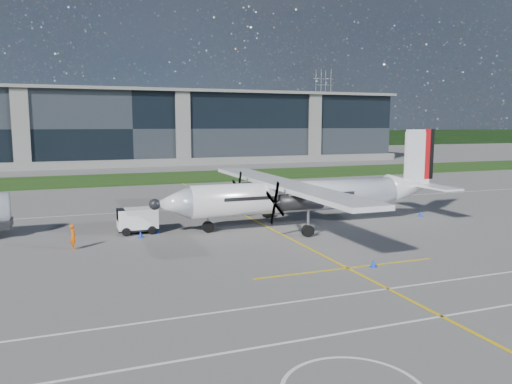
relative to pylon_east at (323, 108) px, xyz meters
The scene contains 15 objects.
ground 139.82m from the pylon_east, 127.69° to the right, with size 400.00×400.00×0.00m, color slate.
grass_strip 133.62m from the pylon_east, 129.81° to the right, with size 400.00×18.00×0.04m, color #1B3F11.
terminal_building 110.37m from the pylon_east, 140.53° to the right, with size 120.00×20.00×15.00m, color black.
tree_line 86.42m from the pylon_east, behind, with size 400.00×6.00×6.00m, color black.
pylon_east is the anchor object (origin of this frame).
yellow_taxiway_centerline 162.94m from the pylon_east, 120.36° to the right, with size 0.20×70.00×0.01m, color yellow.
white_lane_line 185.33m from the pylon_east, 117.40° to the right, with size 90.00×0.15×0.01m, color white.
turboprop_aircraft 164.02m from the pylon_east, 118.68° to the right, with size 25.85×26.81×8.04m, color white, non-canonical shape.
baggage_tug 169.76m from the pylon_east, 123.09° to the right, with size 3.25×1.95×1.95m, color white, non-canonical shape.
ground_crew_person 175.47m from the pylon_east, 123.74° to the right, with size 0.81×0.58×2.00m, color #F25907.
safety_cone_tail 159.30m from the pylon_east, 114.96° to the right, with size 0.36×0.36×0.50m, color #0C30CE.
safety_cone_nose_stbd 169.70m from the pylon_east, 122.56° to the right, with size 0.36×0.36×0.50m, color #0C30CE.
safety_cone_portwing 176.40m from the pylon_east, 117.22° to the right, with size 0.36×0.36×0.50m, color #0C30CE.
safety_cone_fwd 171.31m from the pylon_east, 122.77° to the right, with size 0.36×0.36×0.50m, color #0C30CE.
safety_cone_stbdwing 153.09m from the pylon_east, 121.84° to the right, with size 0.36×0.36×0.50m, color #0C30CE.
Camera 1 is at (-12.24, -30.91, 8.50)m, focal length 35.00 mm.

